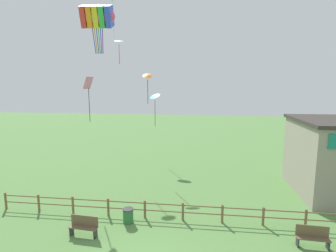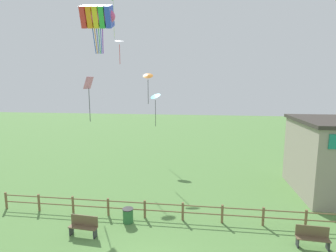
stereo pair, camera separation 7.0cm
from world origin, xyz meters
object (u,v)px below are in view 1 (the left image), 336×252
Objects in this scene: trash_bin at (128,215)px; kite_green_diamond at (113,3)px; park_bench_by_building at (312,236)px; kite_white_delta at (119,42)px; kite_rainbow_parafoil at (97,16)px; kite_pink_diamond at (89,90)px; park_bench_near_fence at (84,225)px; kite_cyan_delta at (155,97)px; kite_orange_delta at (148,77)px.

kite_green_diamond is at bearing 112.86° from trash_bin.
park_bench_by_building is 22.02m from kite_white_delta.
kite_rainbow_parafoil is 3.20m from kite_green_diamond.
kite_rainbow_parafoil is at bearing -42.75° from kite_pink_diamond.
kite_pink_diamond reaches higher than park_bench_near_fence.
kite_rainbow_parafoil reaches higher than trash_bin.
trash_bin is 9.11m from kite_pink_diamond.
kite_white_delta reaches higher than kite_pink_diamond.
kite_orange_delta is at bearing -93.21° from kite_cyan_delta.
kite_white_delta is (-13.56, 13.04, 11.43)m from park_bench_by_building.
kite_green_diamond is (0.12, 2.79, 1.57)m from kite_rainbow_parafoil.
kite_green_diamond is at bearing 150.16° from park_bench_by_building.
kite_white_delta is 6.59m from kite_green_diamond.
kite_white_delta reaches higher than trash_bin.
kite_orange_delta is 0.89× the size of kite_pink_diamond.
trash_bin is at bearing -71.39° from kite_white_delta.
kite_cyan_delta is (1.85, 10.06, -5.49)m from kite_rainbow_parafoil.
kite_cyan_delta reaches higher than trash_bin.
kite_pink_diamond reaches higher than trash_bin.
kite_cyan_delta is at bearing 93.09° from trash_bin.
kite_white_delta is (-2.07, 13.50, 11.43)m from park_bench_near_fence.
kite_green_diamond is at bearing 93.79° from park_bench_near_fence.
kite_white_delta is 0.68× the size of kite_green_diamond.
park_bench_near_fence is at bearing -86.21° from kite_green_diamond.
park_bench_near_fence is at bearing -95.26° from kite_orange_delta.
kite_pink_diamond is (-3.05, -5.96, -1.08)m from kite_orange_delta.
kite_orange_delta is at bearing 94.85° from trash_bin.
kite_cyan_delta is (1.24, 14.61, 6.05)m from park_bench_near_fence.
park_bench_by_building is 0.65× the size of kite_white_delta.
park_bench_near_fence is 2.50m from trash_bin.
park_bench_near_fence is 11.50m from park_bench_by_building.
kite_cyan_delta is 1.00× the size of kite_green_diamond.
trash_bin is at bearing -49.39° from kite_rainbow_parafoil.
park_bench_by_building is 0.44× the size of kite_cyan_delta.
park_bench_by_building is at bearing -18.64° from kite_rainbow_parafoil.
kite_white_delta reaches higher than kite_orange_delta.
trash_bin is 14.45m from kite_cyan_delta.
kite_pink_diamond reaches higher than park_bench_by_building.
kite_white_delta is (-4.02, 11.94, 11.56)m from trash_bin.
park_bench_by_building is (11.49, 0.46, 0.00)m from park_bench_near_fence.
kite_orange_delta is (-0.86, 10.20, 8.13)m from trash_bin.
kite_cyan_delta is (-10.25, 14.14, 6.05)m from park_bench_by_building.
kite_rainbow_parafoil is at bearing 161.36° from park_bench_by_building.
kite_cyan_delta reaches higher than park_bench_by_building.
kite_orange_delta is 0.82× the size of kite_cyan_delta.
trash_bin is 0.24× the size of kite_cyan_delta.
kite_rainbow_parafoil reaches higher than kite_white_delta.
kite_green_diamond reaches higher than park_bench_near_fence.
kite_orange_delta is at bearing -28.90° from kite_white_delta.
kite_cyan_delta is at bearing 86.79° from kite_orange_delta.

